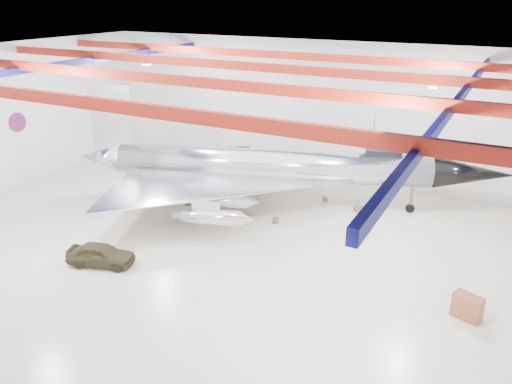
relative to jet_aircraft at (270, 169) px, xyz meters
The scene contains 16 objects.
floor 7.64m from the jet_aircraft, 85.96° to the right, with size 40.00×40.00×0.00m, color beige.
wall_back 8.37m from the jet_aircraft, 86.36° to the left, with size 40.00×40.00×0.00m, color silver.
ceiling 10.90m from the jet_aircraft, 85.96° to the right, with size 40.00×40.00×0.00m, color #0A0F38.
ceiling_structure 10.40m from the jet_aircraft, 85.96° to the right, with size 39.50×29.50×1.08m.
wall_roundel 20.22m from the jet_aircraft, 165.27° to the right, with size 1.50×1.50×0.10m, color #B21414.
jet_aircraft is the anchor object (origin of this frame).
jeep 13.21m from the jet_aircraft, 110.44° to the right, with size 1.53×3.81×1.30m, color #37321B.
desk 16.49m from the jet_aircraft, 28.80° to the right, with size 1.34×0.67×1.23m, color brown.
crate_ply 6.11m from the jet_aircraft, 116.68° to the right, with size 0.57×0.46×0.40m, color olive.
toolbox_red 3.97m from the jet_aircraft, 160.01° to the left, with size 0.51×0.41×0.36m, color #A31410.
engine_drum 4.07m from the jet_aircraft, 56.03° to the right, with size 0.42×0.42×0.37m, color #59595B.
parts_bin 6.86m from the jet_aircraft, 16.27° to the left, with size 0.59×0.47×0.41m, color olive.
crate_small 7.26m from the jet_aircraft, 167.58° to the right, with size 0.34×0.27×0.24m, color #59595B.
tool_chest 7.28m from the jet_aircraft, 12.00° to the right, with size 0.46×0.46×0.42m, color #A31410.
oil_barrel 3.93m from the jet_aircraft, 93.63° to the right, with size 0.49×0.39×0.34m, color olive.
spares_box 4.92m from the jet_aircraft, 36.37° to the left, with size 0.36×0.36×0.33m, color #59595B.
Camera 1 is at (14.30, -22.90, 14.33)m, focal length 35.00 mm.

